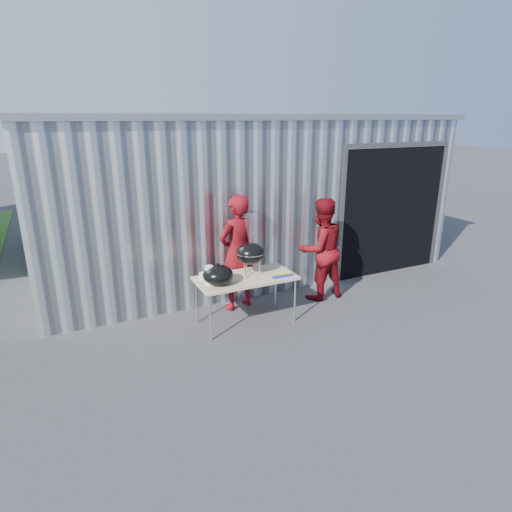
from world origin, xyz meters
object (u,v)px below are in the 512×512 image
kettle_grill (250,248)px  person_cook (237,253)px  person_bystander (321,249)px  folding_table (246,279)px

kettle_grill → person_cook: size_ratio=0.49×
kettle_grill → person_bystander: person_bystander is taller
folding_table → kettle_grill: bearing=31.3°
kettle_grill → person_bystander: 1.50m
kettle_grill → person_cook: bearing=90.6°
person_cook → person_bystander: (1.46, -0.24, -0.07)m
folding_table → person_cook: person_cook is taller
kettle_grill → person_bystander: bearing=9.9°
folding_table → person_bystander: (1.57, 0.32, 0.18)m
person_cook → person_bystander: bearing=155.0°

